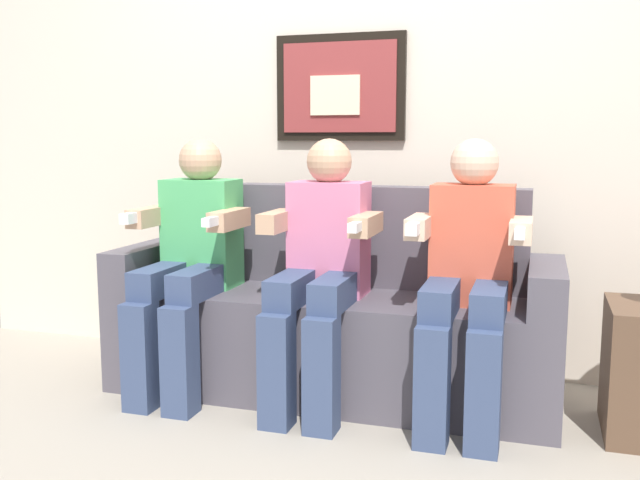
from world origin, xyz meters
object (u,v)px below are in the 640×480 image
object	(u,v)px
person_on_left	(190,255)
person_on_right	(468,270)
person_in_middle	(321,262)
couch	(332,322)

from	to	relation	value
person_on_left	person_on_right	distance (m)	1.19
person_on_left	person_in_middle	world-z (taller)	same
couch	person_in_middle	bearing A→B (deg)	-89.83
person_on_right	person_on_left	bearing A→B (deg)	180.00
couch	person_in_middle	distance (m)	0.34
person_on_left	person_in_middle	xyz separation A→B (m)	(0.60, 0.00, -0.00)
person_on_left	person_in_middle	distance (m)	0.60
person_on_left	couch	bearing A→B (deg)	15.66
person_on_right	person_in_middle	bearing A→B (deg)	179.96
person_in_middle	person_on_right	bearing A→B (deg)	-0.04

